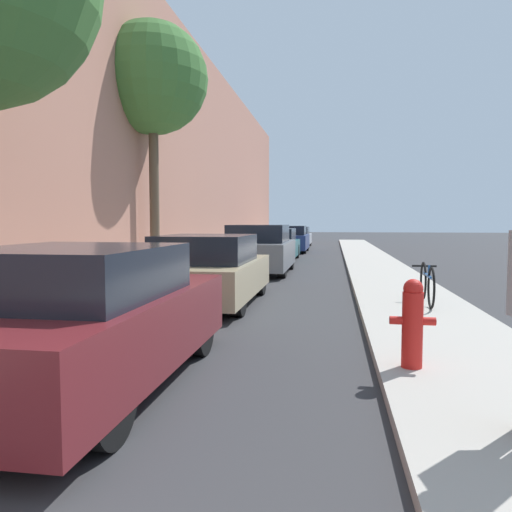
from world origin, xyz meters
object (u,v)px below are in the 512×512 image
bicycle (427,283)px  parked_car_champagne (208,271)px  parked_car_navy (289,239)px  parked_car_maroon (80,319)px  parked_car_silver (296,237)px  street_tree_far (153,80)px  parked_car_grey (259,250)px  fire_hydrant (412,322)px  parked_car_teal (276,245)px

bicycle → parked_car_champagne: bearing=-178.8°
parked_car_navy → parked_car_champagne: bearing=-90.4°
parked_car_champagne → parked_car_maroon: bearing=-90.1°
parked_car_navy → parked_car_silver: parked_car_navy is taller
parked_car_silver → street_tree_far: (-2.54, -18.23, 4.85)m
parked_car_grey → parked_car_navy: size_ratio=1.04×
parked_car_maroon → fire_hydrant: bearing=12.7°
street_tree_far → fire_hydrant: (5.71, -7.96, -4.87)m
bicycle → parked_car_maroon: bearing=-127.8°
parked_car_teal → parked_car_silver: (-0.03, 11.20, -0.01)m
parked_car_grey → bicycle: parked_car_grey is taller
parked_car_maroon → parked_car_champagne: size_ratio=0.98×
parked_car_champagne → parked_car_silver: 22.03m
parked_car_teal → fire_hydrant: bearing=-78.1°
parked_car_maroon → parked_car_grey: bearing=89.2°
parked_car_grey → bicycle: size_ratio=2.37×
parked_car_grey → street_tree_far: size_ratio=0.61×
parked_car_maroon → parked_car_teal: 15.71m
parked_car_navy → bicycle: (3.96, -16.56, -0.17)m
parked_car_champagne → parked_car_grey: (0.14, 5.80, 0.07)m
bicycle → parked_car_silver: bearing=103.2°
street_tree_far → fire_hydrant: 10.94m
street_tree_far → bicycle: bearing=-30.7°
parked_car_champagne → parked_car_teal: 10.83m
parked_car_champagne → parked_car_teal: size_ratio=0.94×
parked_car_maroon → street_tree_far: bearing=106.1°
parked_car_teal → parked_car_navy: bearing=89.4°
parked_car_teal → parked_car_silver: 11.20m
parked_car_navy → parked_car_silver: (-0.09, 5.58, -0.05)m
parked_car_maroon → parked_car_champagne: (0.00, 4.89, -0.02)m
fire_hydrant → parked_car_navy: bearing=98.5°
fire_hydrant → bicycle: (0.87, 4.05, -0.10)m
parked_car_grey → bicycle: 7.11m
parked_car_navy → fire_hydrant: (3.09, -20.61, -0.08)m
parked_car_grey → fire_hydrant: 10.42m
parked_car_maroon → fire_hydrant: 3.30m
fire_hydrant → parked_car_champagne: bearing=127.7°
parked_car_silver → parked_car_champagne: bearing=-90.1°
parked_car_maroon → street_tree_far: street_tree_far is taller
parked_car_champagne → parked_car_teal: (0.06, 10.83, -0.02)m
parked_car_navy → bicycle: size_ratio=2.28×
fire_hydrant → bicycle: 4.14m
parked_car_grey → street_tree_far: 5.78m
parked_car_silver → fire_hydrant: 26.38m
fire_hydrant → parked_car_grey: bearing=107.1°
parked_car_grey → parked_car_silver: size_ratio=0.89×
parked_car_maroon → parked_car_grey: 10.68m
parked_car_champagne → fire_hydrant: 5.26m
parked_car_teal → bicycle: parked_car_teal is taller
parked_car_maroon → parked_car_silver: size_ratio=0.84×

